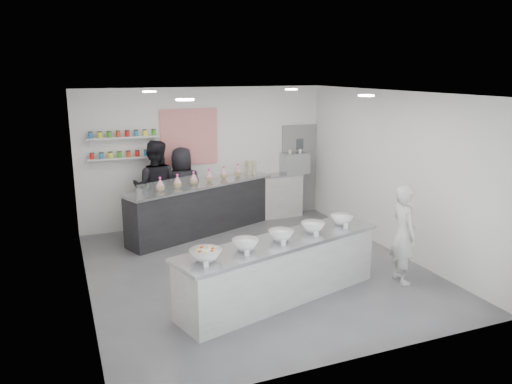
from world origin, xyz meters
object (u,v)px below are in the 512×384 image
at_px(prep_counter, 281,270).
at_px(staff_right, 183,189).
at_px(espresso_machine, 295,163).
at_px(espresso_ledge, 273,196).
at_px(woman_prep, 404,234).
at_px(back_bar, 202,208).
at_px(staff_left, 156,188).

height_order(prep_counter, staff_right, staff_right).
height_order(espresso_machine, staff_right, staff_right).
distance_m(espresso_ledge, staff_right, 2.21).
bearing_deg(espresso_ledge, woman_prep, -83.67).
relative_size(back_bar, woman_prep, 2.13).
bearing_deg(espresso_ledge, staff_left, -176.24).
distance_m(back_bar, espresso_ledge, 1.92).
height_order(espresso_machine, staff_left, staff_left).
bearing_deg(espresso_ledge, prep_counter, -112.30).
bearing_deg(staff_right, staff_left, 5.33).
relative_size(espresso_machine, staff_left, 0.30).
relative_size(back_bar, espresso_ledge, 2.53).
distance_m(espresso_machine, woman_prep, 4.15).
bearing_deg(staff_right, espresso_ledge, -169.93).
xyz_separation_m(back_bar, staff_left, (-0.89, 0.33, 0.45)).
height_order(back_bar, woman_prep, woman_prep).
distance_m(back_bar, espresso_machine, 2.55).
distance_m(espresso_machine, staff_right, 2.75).
relative_size(espresso_ledge, woman_prep, 0.84).
bearing_deg(woman_prep, back_bar, 41.42).
bearing_deg(espresso_machine, staff_right, -176.22).
relative_size(prep_counter, woman_prep, 2.11).
xyz_separation_m(back_bar, espresso_ledge, (1.85, 0.51, -0.03)).
relative_size(espresso_ledge, staff_left, 0.69).
relative_size(espresso_machine, woman_prep, 0.37).
xyz_separation_m(woman_prep, staff_right, (-2.63, 3.94, 0.10)).
bearing_deg(staff_right, woman_prep, 129.01).
distance_m(back_bar, woman_prep, 4.29).
bearing_deg(espresso_ledge, staff_right, -175.26).
bearing_deg(woman_prep, espresso_machine, 7.58).
height_order(espresso_ledge, espresso_machine, espresso_machine).
xyz_separation_m(espresso_ledge, staff_right, (-2.17, -0.18, 0.40)).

